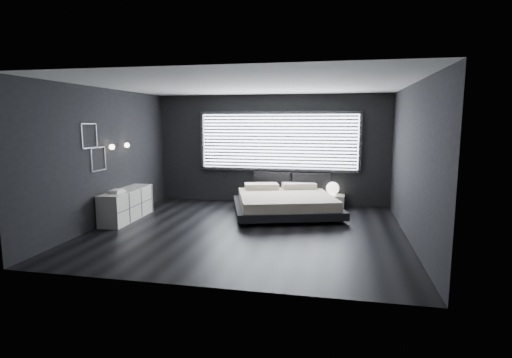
# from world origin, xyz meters

# --- Properties ---
(room) EXTENTS (6.04, 6.00, 2.80)m
(room) POSITION_xyz_m (0.00, 0.00, 1.40)
(room) COLOR black
(room) RESTS_ON ground
(window) EXTENTS (4.14, 0.09, 1.52)m
(window) POSITION_xyz_m (0.20, 2.70, 1.61)
(window) COLOR white
(window) RESTS_ON ground
(headboard) EXTENTS (1.96, 0.16, 0.52)m
(headboard) POSITION_xyz_m (0.56, 2.64, 0.57)
(headboard) COLOR black
(headboard) RESTS_ON ground
(sconce_near) EXTENTS (0.18, 0.11, 0.11)m
(sconce_near) POSITION_xyz_m (-2.88, 0.05, 1.60)
(sconce_near) COLOR silver
(sconce_near) RESTS_ON ground
(sconce_far) EXTENTS (0.18, 0.11, 0.11)m
(sconce_far) POSITION_xyz_m (-2.88, 0.65, 1.60)
(sconce_far) COLOR silver
(sconce_far) RESTS_ON ground
(wall_art_upper) EXTENTS (0.01, 0.48, 0.48)m
(wall_art_upper) POSITION_xyz_m (-2.98, -0.55, 1.85)
(wall_art_upper) COLOR #47474C
(wall_art_upper) RESTS_ON ground
(wall_art_lower) EXTENTS (0.01, 0.48, 0.48)m
(wall_art_lower) POSITION_xyz_m (-2.98, -0.30, 1.38)
(wall_art_lower) COLOR #47474C
(wall_art_lower) RESTS_ON ground
(bed) EXTENTS (2.85, 2.78, 0.60)m
(bed) POSITION_xyz_m (0.54, 1.55, 0.28)
(bed) COLOR black
(bed) RESTS_ON ground
(nightstand) EXTENTS (0.55, 0.46, 0.31)m
(nightstand) POSITION_xyz_m (1.63, 2.50, 0.16)
(nightstand) COLOR silver
(nightstand) RESTS_ON ground
(orb_lamp) EXTENTS (0.32, 0.32, 0.32)m
(orb_lamp) POSITION_xyz_m (1.60, 2.53, 0.47)
(orb_lamp) COLOR white
(orb_lamp) RESTS_ON nightstand
(dresser) EXTENTS (0.52, 1.67, 0.66)m
(dresser) POSITION_xyz_m (-2.76, 0.32, 0.33)
(dresser) COLOR silver
(dresser) RESTS_ON ground
(book_stack) EXTENTS (0.27, 0.34, 0.07)m
(book_stack) POSITION_xyz_m (-2.76, -0.06, 0.69)
(book_stack) COLOR white
(book_stack) RESTS_ON dresser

